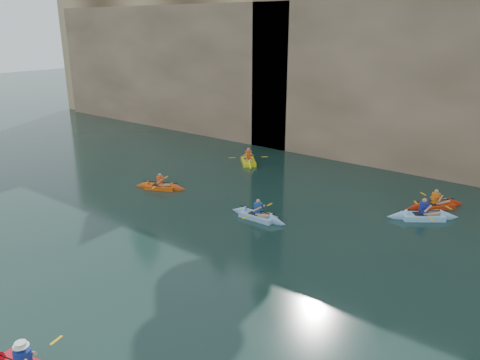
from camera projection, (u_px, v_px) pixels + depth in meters
The scene contains 11 objects.
ground at pixel (89, 338), 13.60m from camera, with size 160.00×160.00×0.00m, color black.
cliff at pixel (432, 63), 34.14m from camera, with size 70.00×16.00×12.00m, color tan.
cliff_slab_west at pixel (168, 66), 40.51m from camera, with size 26.00×2.40×10.56m, color tan.
cliff_slab_center at pixel (428, 77), 27.53m from camera, with size 24.00×2.40×11.40m, color tan.
sea_cave_west at pixel (180, 107), 39.89m from camera, with size 4.50×1.00×4.00m, color black.
sea_cave_center at pixel (327, 134), 31.84m from camera, with size 3.50×1.00×3.20m, color black.
kayaker_orange at pixel (160, 187), 25.88m from camera, with size 2.96×2.06×1.12m.
kayaker_ltblue_near at pixel (258, 216), 21.89m from camera, with size 3.08×2.39×1.21m.
kayaker_red_far at pixel (435, 205), 23.14m from camera, with size 2.62×3.08×1.22m.
kayaker_yellow at pixel (248, 161), 30.60m from camera, with size 2.76×2.85×1.31m.
kayaker_ltblue_mid at pixel (423, 216), 21.87m from camera, with size 3.15×2.63×1.28m.
Camera 1 is at (10.52, -6.31, 8.66)m, focal length 35.00 mm.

